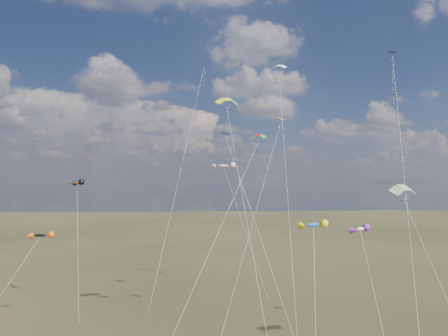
{
  "coord_description": "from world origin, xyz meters",
  "views": [
    {
      "loc": [
        -3.08,
        -34.26,
        17.17
      ],
      "look_at": [
        0.0,
        18.0,
        19.0
      ],
      "focal_mm": 32.0,
      "sensor_mm": 36.0,
      "label": 1
    }
  ],
  "objects": [
    {
      "name": "parafoil_striped",
      "position": [
        17.2,
        4.41,
        16.58
      ],
      "size": [
        3.17,
        11.43,
        17.35
      ],
      "color": "yellow",
      "rests_on": "ground"
    },
    {
      "name": "novelty_black_orange",
      "position": [
        -23.53,
        18.11,
        10.33
      ],
      "size": [
        6.18,
        7.68,
        10.83
      ],
      "color": "black",
      "rests_on": "ground"
    },
    {
      "name": "novelty_blue_yellow",
      "position": [
        6.47,
        -0.95,
        13.47
      ],
      "size": [
        3.29,
        8.48,
        13.94
      ],
      "color": "blue",
      "rests_on": "ground"
    },
    {
      "name": "parafoil_yellow",
      "position": [
        0.2,
        14.23,
        27.25
      ],
      "size": [
        4.72,
        15.81,
        28.05
      ],
      "color": "#CDD119",
      "rests_on": "ground"
    },
    {
      "name": "diamond_navy_tall",
      "position": [
        -3.01,
        38.0,
        33.79
      ],
      "size": [
        7.99,
        21.4,
        39.25
      ],
      "color": "#0D0D4A",
      "rests_on": "ground"
    },
    {
      "name": "novelty_redwhite_stripe",
      "position": [
        0.95,
        34.92,
        19.92
      ],
      "size": [
        7.84,
        11.96,
        20.54
      ],
      "color": "red",
      "rests_on": "ground"
    },
    {
      "name": "diamond_black_high",
      "position": [
        20.09,
        11.93,
        28.41
      ],
      "size": [
        8.23,
        20.22,
        33.39
      ],
      "color": "black",
      "rests_on": "ground"
    },
    {
      "name": "diamond_orange_center",
      "position": [
        6.86,
        23.36,
        19.68
      ],
      "size": [
        11.57,
        20.2,
        27.56
      ],
      "color": "orange",
      "rests_on": "ground"
    },
    {
      "name": "diamond_black_mid",
      "position": [
        1.59,
        11.74,
        17.39
      ],
      "size": [
        7.26,
        13.97,
        23.45
      ],
      "color": "black",
      "rests_on": "ground"
    },
    {
      "name": "parafoil_tricolor",
      "position": [
        4.09,
        15.41,
        22.86
      ],
      "size": [
        12.68,
        17.17,
        23.57
      ],
      "color": "#DFA10A",
      "rests_on": "ground"
    },
    {
      "name": "novelty_white_purple",
      "position": [
        11.8,
        2.14,
        12.74
      ],
      "size": [
        2.27,
        7.95,
        13.18
      ],
      "color": "white",
      "rests_on": "ground"
    },
    {
      "name": "parafoil_blue_white",
      "position": [
        7.65,
        19.34,
        32.81
      ],
      "size": [
        3.26,
        20.28,
        33.69
      ],
      "color": "blue",
      "rests_on": "ground"
    },
    {
      "name": "novelty_orange_black",
      "position": [
        -21.07,
        25.08,
        16.96
      ],
      "size": [
        4.96,
        11.71,
        17.55
      ],
      "color": "#C23F06",
      "rests_on": "ground"
    }
  ]
}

